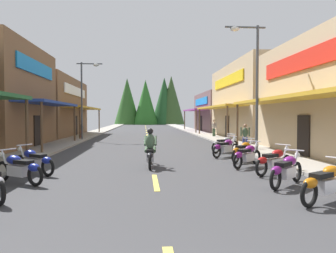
% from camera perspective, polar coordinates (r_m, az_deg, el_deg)
% --- Properties ---
extents(ground, '(10.29, 91.17, 0.10)m').
position_cam_1_polar(ground, '(32.21, -3.84, -1.84)').
color(ground, '#38383A').
extents(sidewalk_left, '(2.26, 91.17, 0.12)m').
position_cam_1_polar(sidewalk_left, '(32.74, -14.89, -1.65)').
color(sidewalk_left, gray).
rests_on(sidewalk_left, ground).
extents(sidewalk_right, '(2.26, 91.17, 0.12)m').
position_cam_1_polar(sidewalk_right, '(32.88, 7.17, -1.58)').
color(sidewalk_right, '#9E9991').
rests_on(sidewalk_right, ground).
extents(centerline_dashes, '(0.16, 68.12, 0.01)m').
position_cam_1_polar(centerline_dashes, '(36.54, -3.91, -1.31)').
color(centerline_dashes, '#E0C64C').
rests_on(centerline_dashes, ground).
extents(storefront_left_far, '(8.87, 13.17, 5.93)m').
position_cam_1_polar(storefront_left_far, '(34.37, -22.38, 3.28)').
color(storefront_left_far, brown).
rests_on(storefront_left_far, ground).
extents(storefront_right_middle, '(9.41, 13.27, 6.81)m').
position_cam_1_polar(storefront_right_middle, '(30.53, 17.79, 4.35)').
color(storefront_right_middle, tan).
rests_on(storefront_right_middle, ground).
extents(storefront_right_far, '(8.51, 11.75, 5.17)m').
position_cam_1_polar(storefront_right_far, '(42.83, 10.52, 2.59)').
color(storefront_right_far, brown).
rests_on(storefront_right_far, ground).
extents(streetlamp_left, '(2.13, 0.30, 6.55)m').
position_cam_1_polar(streetlamp_left, '(27.07, -14.93, 6.47)').
color(streetlamp_left, '#474C51').
rests_on(streetlamp_left, ground).
extents(streetlamp_right, '(2.13, 0.30, 6.75)m').
position_cam_1_polar(streetlamp_right, '(16.92, 15.11, 9.64)').
color(streetlamp_right, '#474C51').
rests_on(streetlamp_right, ground).
extents(motorcycle_parked_right_0, '(1.89, 1.18, 1.04)m').
position_cam_1_polar(motorcycle_parked_right_0, '(8.33, 27.07, -9.09)').
color(motorcycle_parked_right_0, black).
rests_on(motorcycle_parked_right_0, ground).
extents(motorcycle_parked_right_1, '(1.66, 1.50, 1.04)m').
position_cam_1_polar(motorcycle_parked_right_1, '(9.77, 20.94, -7.41)').
color(motorcycle_parked_right_1, black).
rests_on(motorcycle_parked_right_1, ground).
extents(motorcycle_parked_right_2, '(1.85, 1.25, 1.04)m').
position_cam_1_polar(motorcycle_parked_right_2, '(11.58, 18.90, -5.94)').
color(motorcycle_parked_right_2, black).
rests_on(motorcycle_parked_right_2, ground).
extents(motorcycle_parked_right_3, '(1.65, 1.51, 1.04)m').
position_cam_1_polar(motorcycle_parked_right_3, '(12.91, 14.35, -5.10)').
color(motorcycle_parked_right_3, black).
rests_on(motorcycle_parked_right_3, ground).
extents(motorcycle_parked_right_4, '(1.59, 1.57, 1.04)m').
position_cam_1_polar(motorcycle_parked_right_4, '(14.47, 13.69, -4.34)').
color(motorcycle_parked_right_4, black).
rests_on(motorcycle_parked_right_4, ground).
extents(motorcycle_parked_right_5, '(1.73, 1.42, 1.04)m').
position_cam_1_polar(motorcycle_parked_right_5, '(15.88, 10.56, -3.77)').
color(motorcycle_parked_right_5, black).
rests_on(motorcycle_parked_right_5, ground).
extents(motorcycle_parked_right_6, '(1.86, 1.23, 1.04)m').
position_cam_1_polar(motorcycle_parked_right_6, '(17.82, 10.42, -3.15)').
color(motorcycle_parked_right_6, black).
rests_on(motorcycle_parked_right_6, ground).
extents(motorcycle_parked_left_2, '(1.86, 1.23, 1.04)m').
position_cam_1_polar(motorcycle_parked_left_2, '(10.46, -25.74, -6.85)').
color(motorcycle_parked_left_2, black).
rests_on(motorcycle_parked_left_2, ground).
extents(motorcycle_parked_left_3, '(1.80, 1.32, 1.04)m').
position_cam_1_polar(motorcycle_parked_left_3, '(11.90, -23.39, -5.78)').
color(motorcycle_parked_left_3, black).
rests_on(motorcycle_parked_left_3, ground).
extents(rider_cruising_lead, '(0.60, 2.14, 1.57)m').
position_cam_1_polar(rider_cruising_lead, '(12.52, -3.27, -4.49)').
color(rider_cruising_lead, black).
rests_on(rider_cruising_lead, ground).
extents(pedestrian_browsing, '(0.43, 0.46, 1.73)m').
position_cam_1_polar(pedestrian_browsing, '(30.25, 8.45, -0.10)').
color(pedestrian_browsing, '#3F593F').
rests_on(pedestrian_browsing, ground).
extents(pedestrian_waiting, '(0.35, 0.55, 1.53)m').
position_cam_1_polar(pedestrian_waiting, '(29.27, -15.58, -0.47)').
color(pedestrian_waiting, maroon).
rests_on(pedestrian_waiting, ground).
extents(pedestrian_strolling, '(0.55, 0.36, 1.58)m').
position_cam_1_polar(pedestrian_strolling, '(19.38, 14.00, -1.53)').
color(pedestrian_strolling, '#333F8C').
rests_on(pedestrian_strolling, ground).
extents(treeline_backdrop, '(18.01, 8.28, 12.41)m').
position_cam_1_polar(treeline_backdrop, '(79.34, -2.69, 4.70)').
color(treeline_backdrop, '#296723').
rests_on(treeline_backdrop, ground).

